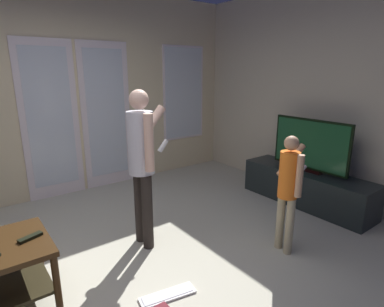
{
  "coord_description": "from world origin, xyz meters",
  "views": [
    {
      "loc": [
        -0.83,
        -2.1,
        1.7
      ],
      "look_at": [
        0.85,
        0.11,
        0.95
      ],
      "focal_mm": 29.27,
      "sensor_mm": 36.0,
      "label": 1
    }
  ],
  "objects": [
    {
      "name": "tv_stand",
      "position": [
        2.65,
        0.03,
        0.22
      ],
      "size": [
        0.48,
        1.69,
        0.44
      ],
      "color": "black",
      "rests_on": "ground_plane"
    },
    {
      "name": "wall_right_plain",
      "position": [
        3.04,
        0.0,
        1.39
      ],
      "size": [
        0.06,
        4.7,
        2.78
      ],
      "color": "beige",
      "rests_on": "ground_plane"
    },
    {
      "name": "wall_back_with_doors",
      "position": [
        0.11,
        2.32,
        1.36
      ],
      "size": [
        6.13,
        0.09,
        2.81
      ],
      "color": "beige",
      "rests_on": "ground_plane"
    },
    {
      "name": "ground_plane",
      "position": [
        0.0,
        0.0,
        -0.01
      ],
      "size": [
        6.13,
        4.7,
        0.02
      ],
      "primitive_type": "cube",
      "color": "#BDB9A4"
    },
    {
      "name": "loose_keyboard",
      "position": [
        0.26,
        -0.35,
        0.01
      ],
      "size": [
        0.46,
        0.21,
        0.02
      ],
      "color": "white",
      "rests_on": "ground_plane"
    },
    {
      "name": "flat_screen_tv",
      "position": [
        2.64,
        0.04,
        0.78
      ],
      "size": [
        0.08,
        1.03,
        0.67
      ],
      "color": "black",
      "rests_on": "tv_stand"
    },
    {
      "name": "dvd_remote_slim",
      "position": [
        -0.54,
        0.24,
        0.52
      ],
      "size": [
        0.18,
        0.1,
        0.02
      ],
      "primitive_type": "cube",
      "rotation": [
        0.0,
        0.0,
        0.32
      ],
      "color": "black",
      "rests_on": "coffee_table"
    },
    {
      "name": "person_adult",
      "position": [
        0.51,
        0.44,
        0.92
      ],
      "size": [
        0.52,
        0.41,
        1.53
      ],
      "color": "black",
      "rests_on": "ground_plane"
    },
    {
      "name": "person_child",
      "position": [
        1.52,
        -0.48,
        0.68
      ],
      "size": [
        0.46,
        0.31,
        1.13
      ],
      "color": "tan",
      "rests_on": "ground_plane"
    }
  ]
}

